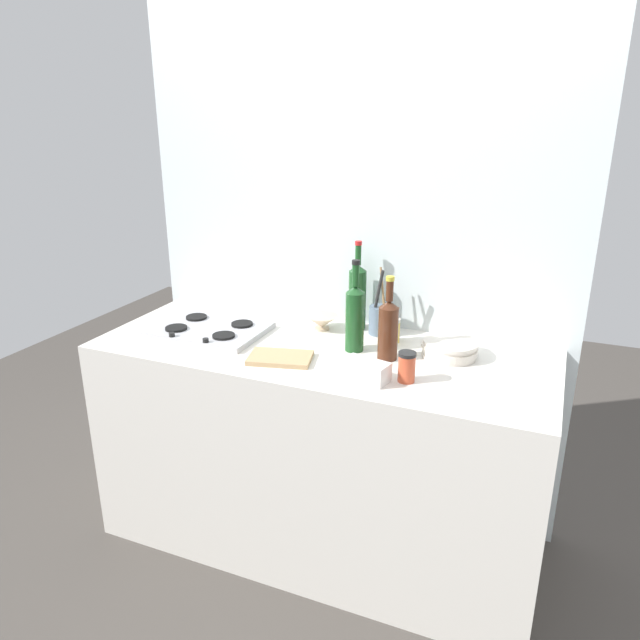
# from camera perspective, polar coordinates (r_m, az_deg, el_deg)

# --- Properties ---
(ground_plane) EXTENTS (6.00, 6.00, 0.00)m
(ground_plane) POSITION_cam_1_polar(r_m,az_deg,el_deg) (2.82, 0.00, -19.94)
(ground_plane) COLOR #47423D
(ground_plane) RESTS_ON ground
(counter_block) EXTENTS (1.80, 0.70, 0.90)m
(counter_block) POSITION_cam_1_polar(r_m,az_deg,el_deg) (2.55, 0.00, -12.14)
(counter_block) COLOR silver
(counter_block) RESTS_ON ground
(backsplash_panel) EXTENTS (1.90, 0.06, 2.27)m
(backsplash_panel) POSITION_cam_1_polar(r_m,az_deg,el_deg) (2.61, 3.22, 4.98)
(backsplash_panel) COLOR silver
(backsplash_panel) RESTS_ON ground
(stovetop_hob) EXTENTS (0.46, 0.33, 0.04)m
(stovetop_hob) POSITION_cam_1_polar(r_m,az_deg,el_deg) (2.55, -10.52, -0.90)
(stovetop_hob) COLOR #B2B2B7
(stovetop_hob) RESTS_ON counter_block
(plate_stack) EXTENTS (0.21, 0.21, 0.06)m
(plate_stack) POSITION_cam_1_polar(r_m,az_deg,el_deg) (2.32, 12.30, -2.71)
(plate_stack) COLOR silver
(plate_stack) RESTS_ON counter_block
(wine_bottle_leftmost) EXTENTS (0.08, 0.08, 0.32)m
(wine_bottle_leftmost) POSITION_cam_1_polar(r_m,az_deg,el_deg) (2.23, 6.54, -0.76)
(wine_bottle_leftmost) COLOR #472314
(wine_bottle_leftmost) RESTS_ON counter_block
(wine_bottle_mid_left) EXTENTS (0.07, 0.07, 0.36)m
(wine_bottle_mid_left) POSITION_cam_1_polar(r_m,az_deg,el_deg) (2.29, 3.35, 0.36)
(wine_bottle_mid_left) COLOR #19471E
(wine_bottle_mid_left) RESTS_ON counter_block
(wine_bottle_mid_right) EXTENTS (0.07, 0.07, 0.38)m
(wine_bottle_mid_right) POSITION_cam_1_polar(r_m,az_deg,el_deg) (2.52, 3.59, 2.37)
(wine_bottle_mid_right) COLOR #19471E
(wine_bottle_mid_right) RESTS_ON counter_block
(mixing_bowl) EXTENTS (0.14, 0.14, 0.06)m
(mixing_bowl) POSITION_cam_1_polar(r_m,az_deg,el_deg) (2.54, 0.18, -0.16)
(mixing_bowl) COLOR beige
(mixing_bowl) RESTS_ON counter_block
(butter_dish) EXTENTS (0.17, 0.11, 0.07)m
(butter_dish) POSITION_cam_1_polar(r_m,az_deg,el_deg) (2.08, 4.43, -4.85)
(butter_dish) COLOR white
(butter_dish) RESTS_ON counter_block
(utensil_crock) EXTENTS (0.09, 0.09, 0.29)m
(utensil_crock) POSITION_cam_1_polar(r_m,az_deg,el_deg) (2.49, 5.75, 0.14)
(utensil_crock) COLOR slate
(utensil_crock) RESTS_ON counter_block
(condiment_jar_front) EXTENTS (0.06, 0.06, 0.10)m
(condiment_jar_front) POSITION_cam_1_polar(r_m,az_deg,el_deg) (2.42, 6.99, -0.98)
(condiment_jar_front) COLOR gold
(condiment_jar_front) RESTS_ON counter_block
(condiment_jar_rear) EXTENTS (0.06, 0.06, 0.11)m
(condiment_jar_rear) POSITION_cam_1_polar(r_m,az_deg,el_deg) (2.08, 8.30, -4.45)
(condiment_jar_rear) COLOR #C64C2D
(condiment_jar_rear) RESTS_ON counter_block
(cutting_board) EXTENTS (0.26, 0.20, 0.02)m
(cutting_board) POSITION_cam_1_polar(r_m,az_deg,el_deg) (2.25, -3.82, -3.64)
(cutting_board) COLOR tan
(cutting_board) RESTS_ON counter_block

